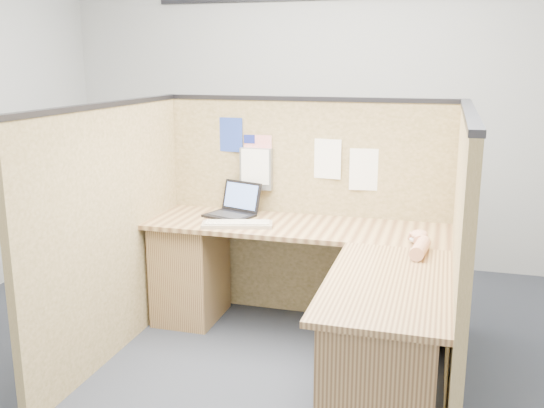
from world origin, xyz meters
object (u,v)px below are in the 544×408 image
(laptop, at_px, (232,207))
(keyboard, at_px, (237,224))
(l_desk, at_px, (310,299))
(mouse, at_px, (419,239))

(laptop, height_order, keyboard, laptop)
(l_desk, relative_size, laptop, 5.16)
(mouse, bearing_deg, l_desk, -162.49)
(laptop, xyz_separation_m, mouse, (1.27, -0.33, -0.03))
(l_desk, bearing_deg, keyboard, 155.22)
(laptop, height_order, mouse, laptop)
(keyboard, bearing_deg, mouse, -18.76)
(keyboard, height_order, mouse, mouse)
(laptop, bearing_deg, keyboard, -45.67)
(laptop, distance_m, mouse, 1.31)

